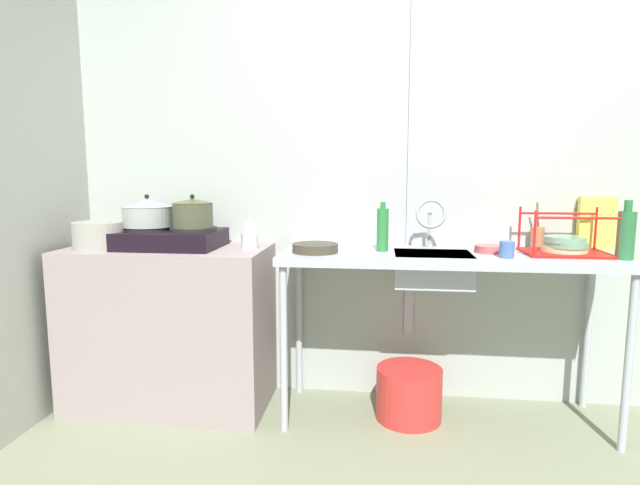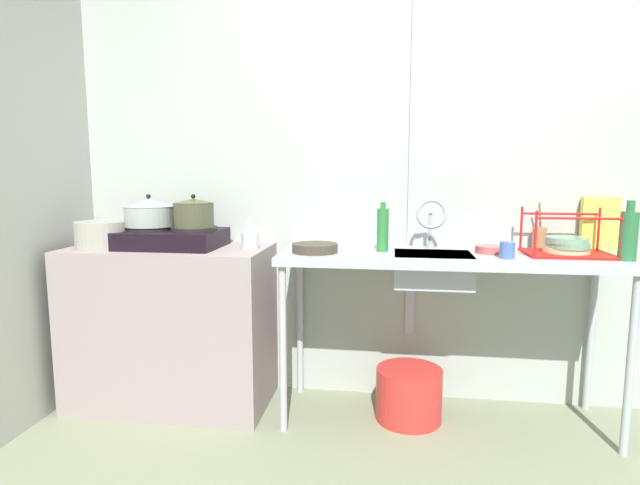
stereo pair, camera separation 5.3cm
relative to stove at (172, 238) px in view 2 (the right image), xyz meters
name	(u,v)px [view 2 (the right image)]	position (x,y,z in m)	size (l,w,h in m)	color
wall_back	(445,182)	(1.43, 0.32, 0.29)	(4.87, 0.10, 2.40)	#A5AFA6
wall_metal_strip	(414,159)	(1.25, 0.26, 0.41)	(0.05, 0.01, 1.92)	#AAAFB8
counter_concrete	(172,326)	(-0.02, 0.00, -0.48)	(1.05, 0.53, 0.86)	gray
counter_sink	(446,267)	(1.41, 0.00, -0.12)	(1.63, 0.53, 0.86)	#AAAFB8
stove	(172,238)	(0.00, 0.00, 0.00)	(0.51, 0.38, 0.11)	black
pot_on_left_burner	(149,212)	(-0.12, 0.00, 0.13)	(0.26, 0.26, 0.17)	#969E97
pot_on_right_burner	(194,213)	(0.12, 0.00, 0.13)	(0.21, 0.21, 0.17)	#464732
pot_beside_stove	(102,235)	(-0.34, -0.09, 0.02)	(0.26, 0.26, 0.14)	#9C988D
percolator	(250,233)	(0.42, 0.01, 0.03)	(0.09, 0.09, 0.17)	silver
sink_basin	(433,269)	(1.35, -0.02, -0.13)	(0.37, 0.29, 0.16)	#AAAFB8
faucet	(431,216)	(1.34, 0.09, 0.12)	(0.15, 0.09, 0.26)	#AAAFB8
frying_pan	(315,248)	(0.77, -0.07, -0.03)	(0.23, 0.23, 0.04)	#3C3529
dish_rack	(567,246)	(1.97, 0.02, -0.01)	(0.39, 0.29, 0.22)	red
cup_by_rack	(507,250)	(1.67, -0.12, -0.01)	(0.07, 0.07, 0.08)	#4061A2
small_bowl_on_drainboard	(490,249)	(1.62, 0.03, -0.03)	(0.14, 0.14, 0.04)	#B54F4D
bottle_by_sink	(383,229)	(1.10, 0.02, 0.06)	(0.06, 0.06, 0.25)	#2B7436
bottle_by_rack	(629,235)	(2.19, -0.10, 0.06)	(0.08, 0.08, 0.27)	#2A6839
cereal_box	(599,224)	(2.19, 0.22, 0.08)	(0.17, 0.06, 0.27)	#D6DA4E
utensil_jar	(539,238)	(1.90, 0.21, 0.01)	(0.07, 0.07, 0.24)	#A06F48
bucket_on_floor	(409,394)	(1.25, -0.02, -0.78)	(0.33, 0.33, 0.27)	red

